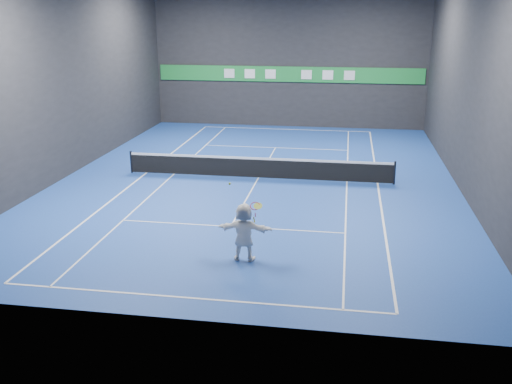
% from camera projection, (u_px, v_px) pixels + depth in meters
% --- Properties ---
extents(ground, '(26.00, 26.00, 0.00)m').
position_uv_depth(ground, '(258.00, 178.00, 26.68)').
color(ground, '#1B4098').
rests_on(ground, ground).
extents(wall_back, '(18.00, 0.10, 9.00)m').
position_uv_depth(wall_back, '(289.00, 59.00, 37.57)').
color(wall_back, '#232326').
rests_on(wall_back, ground).
extents(wall_front, '(18.00, 0.10, 9.00)m').
position_uv_depth(wall_front, '(171.00, 145.00, 13.08)').
color(wall_front, '#232326').
rests_on(wall_front, ground).
extents(wall_left, '(0.10, 26.00, 9.00)m').
position_uv_depth(wall_left, '(69.00, 78.00, 26.69)').
color(wall_left, '#232326').
rests_on(wall_left, ground).
extents(wall_right, '(0.10, 26.00, 9.00)m').
position_uv_depth(wall_right, '(469.00, 85.00, 23.96)').
color(wall_right, '#232326').
rests_on(wall_right, ground).
extents(baseline_near, '(10.98, 0.08, 0.01)m').
position_uv_depth(baseline_near, '(190.00, 298.00, 15.48)').
color(baseline_near, white).
rests_on(baseline_near, ground).
extents(baseline_far, '(10.98, 0.08, 0.01)m').
position_uv_depth(baseline_far, '(286.00, 129.00, 37.87)').
color(baseline_far, white).
rests_on(baseline_far, ground).
extents(sideline_doubles_left, '(0.08, 23.78, 0.01)m').
position_uv_depth(sideline_doubles_left, '(146.00, 173.00, 27.51)').
color(sideline_doubles_left, white).
rests_on(sideline_doubles_left, ground).
extents(sideline_doubles_right, '(0.08, 23.78, 0.01)m').
position_uv_depth(sideline_doubles_right, '(378.00, 183.00, 25.85)').
color(sideline_doubles_right, white).
rests_on(sideline_doubles_right, ground).
extents(sideline_singles_left, '(0.06, 23.78, 0.01)m').
position_uv_depth(sideline_singles_left, '(174.00, 174.00, 27.30)').
color(sideline_singles_left, white).
rests_on(sideline_singles_left, ground).
extents(sideline_singles_right, '(0.06, 23.78, 0.01)m').
position_uv_depth(sideline_singles_right, '(347.00, 182.00, 26.06)').
color(sideline_singles_right, white).
rests_on(sideline_singles_right, ground).
extents(service_line_near, '(8.23, 0.06, 0.01)m').
position_uv_depth(service_line_near, '(231.00, 226.00, 20.65)').
color(service_line_near, white).
rests_on(service_line_near, ground).
extents(service_line_far, '(8.23, 0.06, 0.01)m').
position_uv_depth(service_line_far, '(275.00, 148.00, 32.70)').
color(service_line_far, white).
rests_on(service_line_far, ground).
extents(center_service_line, '(0.06, 12.80, 0.01)m').
position_uv_depth(center_service_line, '(258.00, 178.00, 26.68)').
color(center_service_line, white).
rests_on(center_service_line, ground).
extents(player, '(1.73, 0.58, 1.86)m').
position_uv_depth(player, '(244.00, 232.00, 17.62)').
color(player, white).
rests_on(player, ground).
extents(tennis_ball, '(0.07, 0.07, 0.07)m').
position_uv_depth(tennis_ball, '(230.00, 184.00, 17.26)').
color(tennis_ball, '#C7DB24').
rests_on(tennis_ball, player).
extents(tennis_net, '(12.50, 0.10, 1.07)m').
position_uv_depth(tennis_net, '(258.00, 167.00, 26.52)').
color(tennis_net, black).
rests_on(tennis_net, ground).
extents(sponsor_banner, '(17.64, 0.11, 1.00)m').
position_uv_depth(sponsor_banner, '(288.00, 74.00, 37.80)').
color(sponsor_banner, '#1E8B38').
rests_on(sponsor_banner, wall_back).
extents(tennis_racket, '(0.46, 0.36, 0.70)m').
position_uv_depth(tennis_racket, '(255.00, 208.00, 17.38)').
color(tennis_racket, red).
rests_on(tennis_racket, player).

